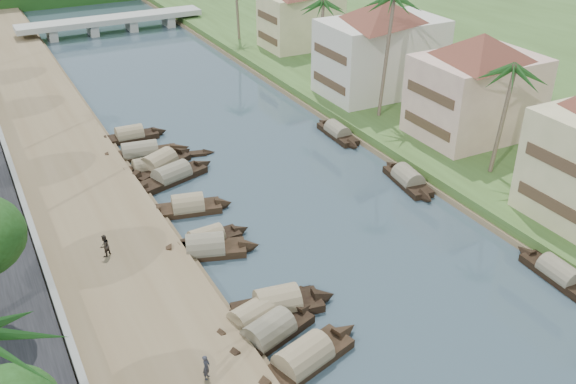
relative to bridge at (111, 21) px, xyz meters
name	(u,v)px	position (x,y,z in m)	size (l,w,h in m)	color
ground	(383,277)	(0.00, -72.00, -1.72)	(220.00, 220.00, 0.00)	#32424B
left_bank	(79,198)	(-16.00, -52.00, -1.32)	(10.00, 180.00, 0.80)	brown
right_bank	(422,120)	(19.00, -52.00, -1.12)	(16.00, 180.00, 1.20)	#334D1E
retaining_wall	(22,200)	(-20.20, -52.00, -0.37)	(0.40, 180.00, 1.10)	gray
bridge	(111,21)	(0.00, 0.00, 0.00)	(28.00, 4.00, 2.40)	#9E9E94
building_mid	(477,84)	(19.99, -58.00, 4.41)	(14.11, 14.11, 9.70)	beige
building_far	(381,46)	(18.99, -44.00, 4.66)	(15.59, 15.59, 10.20)	beige
building_distant	(301,12)	(19.99, -24.00, 4.16)	(12.62, 12.62, 9.20)	beige
sampan_2	(303,361)	(-8.89, -76.80, -1.30)	(9.24, 4.31, 2.37)	black
sampan_3	(269,334)	(-9.62, -73.94, -1.30)	(8.60, 4.36, 2.28)	black
sampan_4	(253,319)	(-9.87, -72.28, -1.31)	(7.91, 3.69, 2.21)	black
sampan_5	(278,306)	(-7.95, -71.82, -1.30)	(8.13, 3.18, 2.50)	black
sampan_6	(205,249)	(-9.61, -63.76, -1.30)	(8.13, 4.24, 2.36)	black
sampan_7	(206,240)	(-9.09, -62.63, -1.31)	(7.20, 1.91, 1.94)	black
sampan_8	(188,207)	(-8.65, -57.55, -1.31)	(7.49, 3.31, 2.26)	black
sampan_9	(172,177)	(-8.04, -51.85, -1.31)	(9.08, 4.45, 2.26)	black
sampan_10	(147,168)	(-9.47, -49.20, -1.31)	(6.85, 1.70, 1.93)	black
sampan_11	(159,165)	(-8.33, -49.15, -1.30)	(8.57, 5.96, 2.47)	black
sampan_12	(140,153)	(-9.11, -45.89, -1.31)	(9.63, 3.08, 2.25)	black
sampan_13	(130,136)	(-8.88, -41.54, -1.31)	(7.70, 1.99, 2.11)	black
sampan_14	(559,275)	(10.19, -77.72, -1.31)	(1.92, 8.06, 1.97)	black
sampan_15	(408,180)	(9.65, -61.90, -1.31)	(2.69, 8.19, 2.16)	black
sampan_16	(337,133)	(9.69, -50.38, -1.31)	(1.86, 8.04, 1.98)	black
canoe_1	(289,303)	(-6.97, -71.55, -1.62)	(4.55, 2.60, 0.75)	black
canoe_2	(182,156)	(-5.63, -47.57, -1.62)	(6.33, 2.30, 0.91)	black
palm_1	(509,70)	(16.00, -65.11, 8.40)	(3.20, 3.20, 10.67)	#725F4C
palm_3	(321,3)	(16.00, -35.91, 7.98)	(3.20, 3.20, 10.25)	#725F4C
tree_6	(404,35)	(24.00, -41.31, 4.58)	(4.41, 4.41, 7.01)	#3E3023
person_near	(206,367)	(-14.23, -75.90, -0.16)	(0.55, 0.36, 1.52)	#292A31
person_far	(105,246)	(-16.16, -61.86, -0.11)	(0.79, 0.61, 1.62)	#372D26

